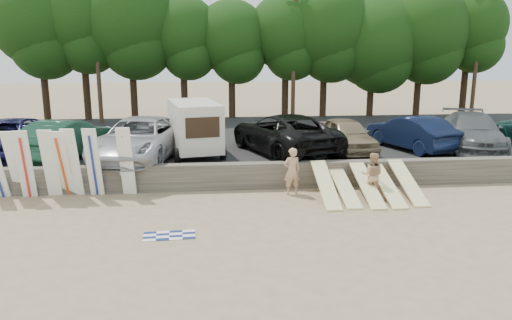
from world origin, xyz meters
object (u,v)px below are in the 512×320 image
at_px(car_1, 66,139).
at_px(box_trailer, 195,126).
at_px(cooler, 327,187).
at_px(car_4, 346,135).
at_px(car_6, 472,131).
at_px(car_0, 7,139).
at_px(car_2, 139,139).
at_px(beachgoer_a, 292,171).
at_px(car_5, 411,132).
at_px(beachgoer_b, 372,175).
at_px(car_3, 284,133).

bearing_deg(car_1, box_trailer, -159.01).
relative_size(box_trailer, cooler, 10.36).
height_order(car_4, car_6, car_6).
xyz_separation_m(car_0, car_1, (2.53, -0.36, 0.02)).
distance_m(car_2, beachgoer_a, 6.83).
relative_size(car_5, cooler, 12.42).
xyz_separation_m(car_4, beachgoer_b, (-0.34, -4.80, -0.62)).
relative_size(car_2, cooler, 16.43).
xyz_separation_m(car_0, car_4, (14.74, -0.03, -0.06)).
relative_size(box_trailer, beachgoer_b, 2.39).
relative_size(car_4, car_6, 0.78).
xyz_separation_m(car_1, cooler, (10.44, -3.57, -1.37)).
height_order(car_6, beachgoer_a, car_6).
distance_m(box_trailer, car_5, 9.89).
relative_size(car_6, beachgoer_b, 3.39).
relative_size(car_0, car_2, 0.93).
bearing_deg(car_5, beachgoer_a, 15.28).
xyz_separation_m(car_2, car_6, (15.02, 0.81, -0.06)).
relative_size(box_trailer, car_5, 0.83).
bearing_deg(car_1, car_5, -158.06).
bearing_deg(beachgoer_a, car_0, -30.73).
bearing_deg(car_6, car_2, -159.92).
distance_m(car_0, car_6, 20.68).
distance_m(box_trailer, beachgoer_b, 7.97).
distance_m(car_1, beachgoer_a, 9.85).
relative_size(box_trailer, car_4, 0.91).
xyz_separation_m(car_2, car_3, (6.22, 0.74, 0.01)).
bearing_deg(car_5, car_0, -18.98).
height_order(box_trailer, beachgoer_a, box_trailer).
bearing_deg(car_3, car_2, -13.08).
height_order(car_0, cooler, car_0).
bearing_deg(car_2, car_4, 16.95).
bearing_deg(beachgoer_a, car_5, -156.14).
relative_size(box_trailer, car_3, 0.63).
bearing_deg(beachgoer_a, beachgoer_b, 157.01).
relative_size(car_4, beachgoer_a, 2.47).
distance_m(car_6, beachgoer_a, 10.04).
distance_m(car_2, car_6, 15.05).
height_order(car_1, car_2, car_2).
bearing_deg(box_trailer, cooler, -47.62).
bearing_deg(car_5, car_6, 157.82).
relative_size(car_4, beachgoer_b, 2.64).
distance_m(box_trailer, beachgoer_a, 5.46).
xyz_separation_m(car_0, beachgoer_b, (14.39, -4.83, -0.68)).
bearing_deg(car_6, car_3, -162.52).
bearing_deg(cooler, box_trailer, 128.82).
bearing_deg(car_0, cooler, -13.25).
distance_m(box_trailer, cooler, 6.47).
distance_m(beachgoer_a, beachgoer_b, 2.90).
distance_m(car_2, car_5, 12.20).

